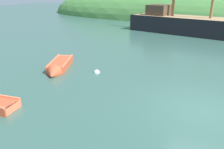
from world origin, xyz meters
The scene contains 5 objects.
ground_plane centered at (0.00, 0.00, 0.00)m, with size 120.00×120.00×0.00m, color #33564C.
shore_hill centered at (-4.79, 34.77, 0.00)m, with size 53.69×22.34×12.49m, color #477F3D.
sailing_ship centered at (-2.80, 17.17, 0.66)m, with size 14.92×6.41×11.46m.
rowboat_outer_right centered at (-8.02, 1.72, 0.14)m, with size 2.05×3.40×0.90m.
buoy_white centered at (-5.74, 2.13, 0.00)m, with size 0.34×0.34×0.34m, color white.
Camera 1 is at (-0.09, -8.41, 4.35)m, focal length 36.21 mm.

